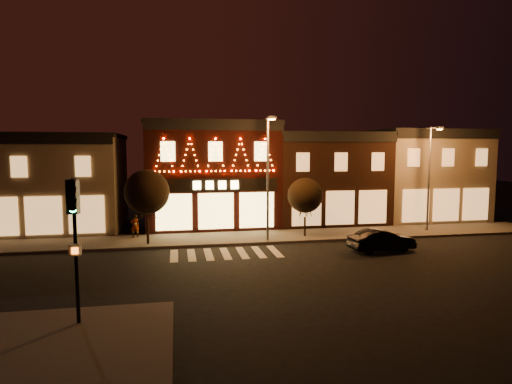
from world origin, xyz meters
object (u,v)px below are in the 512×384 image
object	(u,v)px
dark_sedan	(382,240)
traffic_signal_near	(74,223)
streetlamp_mid	(268,169)
pedestrian	(135,226)

from	to	relation	value
dark_sedan	traffic_signal_near	bearing A→B (deg)	113.37
traffic_signal_near	streetlamp_mid	bearing A→B (deg)	60.32
streetlamp_mid	pedestrian	world-z (taller)	streetlamp_mid
streetlamp_mid	pedestrian	size ratio (longest dim) A/B	5.09
dark_sedan	pedestrian	bearing A→B (deg)	61.90
traffic_signal_near	pedestrian	size ratio (longest dim) A/B	3.17
dark_sedan	pedestrian	distance (m)	16.27
dark_sedan	pedestrian	xyz separation A→B (m)	(-15.02, 6.24, 0.28)
streetlamp_mid	dark_sedan	size ratio (longest dim) A/B	2.00
traffic_signal_near	streetlamp_mid	xyz separation A→B (m)	(9.29, 12.04, 1.19)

